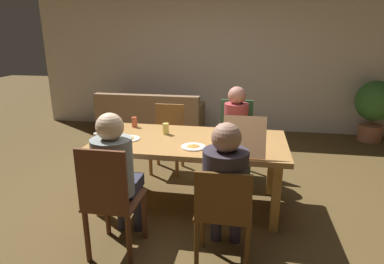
# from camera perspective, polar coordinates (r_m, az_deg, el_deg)

# --- Properties ---
(ground_plane) EXTENTS (20.00, 20.00, 0.00)m
(ground_plane) POSITION_cam_1_polar(r_m,az_deg,el_deg) (3.74, -0.27, -12.35)
(ground_plane) COLOR brown
(back_wall) EXTENTS (7.22, 0.12, 2.74)m
(back_wall) POSITION_cam_1_polar(r_m,az_deg,el_deg) (6.39, 4.87, 12.73)
(back_wall) COLOR silver
(back_wall) RESTS_ON ground
(dining_table) EXTENTS (1.99, 1.01, 0.75)m
(dining_table) POSITION_cam_1_polar(r_m,az_deg,el_deg) (3.46, -0.29, -2.59)
(dining_table) COLOR #B17D43
(dining_table) RESTS_ON ground
(chair_0) EXTENTS (0.45, 0.44, 0.99)m
(chair_0) POSITION_cam_1_polar(r_m,az_deg,el_deg) (4.35, 7.62, -0.49)
(chair_0) COLOR #36683C
(chair_0) RESTS_ON ground
(person_0) EXTENTS (0.31, 0.47, 1.19)m
(person_0) POSITION_cam_1_polar(r_m,az_deg,el_deg) (4.16, 7.61, 1.22)
(person_0) COLOR #37393D
(person_0) RESTS_ON ground
(chair_1) EXTENTS (0.42, 0.46, 1.00)m
(chair_1) POSITION_cam_1_polar(r_m,az_deg,el_deg) (2.79, -14.08, -11.42)
(chair_1) COLOR #5A311D
(chair_1) RESTS_ON ground
(person_1) EXTENTS (0.33, 0.53, 1.23)m
(person_1) POSITION_cam_1_polar(r_m,az_deg,el_deg) (2.83, -13.13, -6.40)
(person_1) COLOR #303040
(person_1) RESTS_ON ground
(chair_2) EXTENTS (0.44, 0.39, 0.88)m
(chair_2) POSITION_cam_1_polar(r_m,az_deg,el_deg) (2.60, 5.49, -13.74)
(chair_2) COLOR brown
(chair_2) RESTS_ON ground
(person_2) EXTENTS (0.35, 0.52, 1.20)m
(person_2) POSITION_cam_1_polar(r_m,az_deg,el_deg) (2.61, 5.86, -8.29)
(person_2) COLOR #383147
(person_2) RESTS_ON ground
(chair_3) EXTENTS (0.42, 0.43, 0.90)m
(chair_3) POSITION_cam_1_polar(r_m,az_deg,el_deg) (4.48, -4.22, -0.61)
(chair_3) COLOR brown
(chair_3) RESTS_ON ground
(pizza_box_0) EXTENTS (0.38, 0.58, 0.36)m
(pizza_box_0) POSITION_cam_1_polar(r_m,az_deg,el_deg) (3.20, 9.10, -1.92)
(pizza_box_0) COLOR tan
(pizza_box_0) RESTS_ON dining_table
(plate_0) EXTENTS (0.23, 0.23, 0.03)m
(plate_0) POSITION_cam_1_polar(r_m,az_deg,el_deg) (3.50, -10.96, -1.10)
(plate_0) COLOR white
(plate_0) RESTS_ON dining_table
(plate_1) EXTENTS (0.24, 0.24, 0.03)m
(plate_1) POSITION_cam_1_polar(r_m,az_deg,el_deg) (3.20, 0.22, -2.54)
(plate_1) COLOR white
(plate_1) RESTS_ON dining_table
(drinking_glass_0) EXTENTS (0.07, 0.07, 0.12)m
(drinking_glass_0) POSITION_cam_1_polar(r_m,az_deg,el_deg) (3.61, -4.61, 0.57)
(drinking_glass_0) COLOR #DBCC64
(drinking_glass_0) RESTS_ON dining_table
(drinking_glass_1) EXTENTS (0.07, 0.07, 0.12)m
(drinking_glass_1) POSITION_cam_1_polar(r_m,az_deg,el_deg) (3.94, -10.02, 1.72)
(drinking_glass_1) COLOR #BD5034
(drinking_glass_1) RESTS_ON dining_table
(drinking_glass_2) EXTENTS (0.08, 0.08, 0.13)m
(drinking_glass_2) POSITION_cam_1_polar(r_m,az_deg,el_deg) (3.37, -16.12, -1.21)
(drinking_glass_2) COLOR silver
(drinking_glass_2) RESTS_ON dining_table
(drinking_glass_3) EXTENTS (0.07, 0.07, 0.15)m
(drinking_glass_3) POSITION_cam_1_polar(r_m,az_deg,el_deg) (3.50, 5.17, 0.20)
(drinking_glass_3) COLOR #DCC165
(drinking_glass_3) RESTS_ON dining_table
(couch) EXTENTS (1.87, 0.83, 0.81)m
(couch) POSITION_cam_1_polar(r_m,az_deg,el_deg) (6.08, -7.08, 2.07)
(couch) COLOR #8B6949
(couch) RESTS_ON ground
(potted_plant) EXTENTS (0.63, 0.63, 1.06)m
(potted_plant) POSITION_cam_1_polar(r_m,az_deg,el_deg) (6.45, 29.23, 4.07)
(potted_plant) COLOR #B06E4C
(potted_plant) RESTS_ON ground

